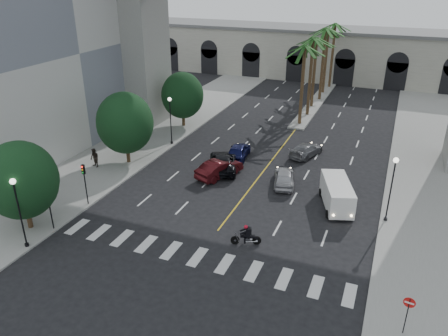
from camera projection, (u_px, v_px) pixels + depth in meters
ground at (207, 245)px, 30.61m from camera, size 140.00×140.00×0.00m
sidewalk_left at (139, 143)px, 48.35m from camera, size 8.00×100.00×0.15m
sidewalk_right at (434, 190)px, 38.05m from camera, size 8.00×100.00×0.15m
median at (315, 103)px, 62.55m from camera, size 2.00×24.00×0.20m
building_left at (17, 46)px, 45.68m from camera, size 16.50×32.50×20.60m
pier_building at (337, 54)px, 75.12m from camera, size 71.00×10.50×8.50m
palm_a at (305, 50)px, 50.38m from camera, size 3.20×3.20×10.30m
palm_b at (313, 43)px, 53.60m from camera, size 3.20×3.20×10.60m
palm_c at (317, 42)px, 57.26m from camera, size 3.20×3.20×10.10m
palm_d at (325, 32)px, 60.20m from camera, size 3.20×3.20×10.90m
palm_e at (328, 32)px, 63.84m from camera, size 3.20×3.20×10.40m
palm_f at (335, 27)px, 66.99m from camera, size 3.20×3.20×10.70m
street_tree_near at (21, 180)px, 30.87m from camera, size 5.20×5.20×6.89m
street_tree_mid at (125, 123)px, 41.73m from camera, size 5.44×5.44×7.21m
street_tree_far at (183, 95)px, 51.96m from camera, size 5.04×5.04×6.68m
lamp_post_left_near at (19, 207)px, 28.97m from camera, size 0.40×0.40×5.35m
lamp_post_left_far at (170, 117)px, 46.64m from camera, size 0.40×0.40×5.35m
lamp_post_right at (392, 184)px, 32.08m from camera, size 0.40×0.40×5.35m
traffic_signal_near at (48, 200)px, 31.34m from camera, size 0.25×0.18×3.65m
traffic_signal_far at (84, 178)px, 34.70m from camera, size 0.25×0.18×3.65m
motorcycle_rider at (247, 236)px, 30.43m from camera, size 2.05×0.90×1.55m
car_a at (284, 177)px, 38.89m from camera, size 2.83×4.67×1.49m
car_b at (219, 168)px, 40.38m from camera, size 3.39×5.19×1.61m
car_c at (223, 162)px, 41.79m from camera, size 4.33×6.19×1.57m
car_d at (306, 150)px, 44.91m from camera, size 3.18×4.94×1.33m
car_e at (238, 151)px, 44.34m from camera, size 2.32×4.70×1.54m
cargo_van at (337, 194)px, 34.99m from camera, size 3.49×5.49×2.19m
pedestrian_a at (28, 191)px, 35.71m from camera, size 0.78×0.62×1.87m
pedestrian_b at (95, 158)px, 41.93m from camera, size 1.11×1.00×1.87m
do_not_enter_sign at (408, 308)px, 22.36m from camera, size 0.61×0.11×2.49m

